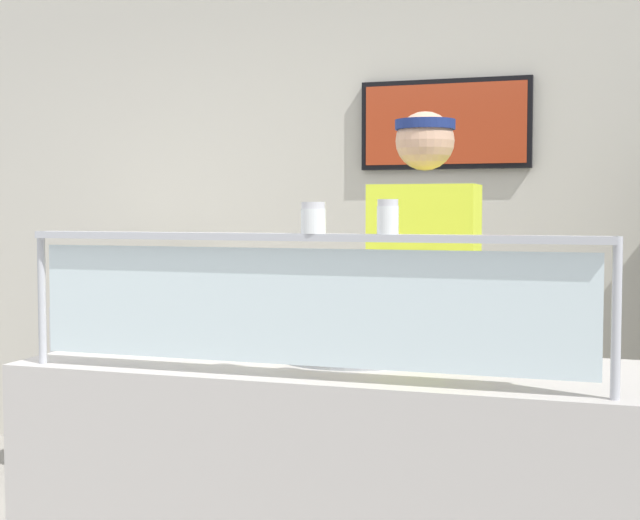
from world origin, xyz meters
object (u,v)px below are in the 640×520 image
Objects in this scene: pizza_tray at (352,353)px; parmesan_shaker at (313,220)px; worker_figure at (425,322)px; pizza_box_stack at (136,279)px; pizza_server at (339,346)px; pepper_flake_shaker at (388,219)px.

pizza_tray is 0.56m from parmesan_shaker.
parmesan_shaker is at bearing -89.51° from pizza_tray.
worker_figure is (0.13, 0.51, 0.04)m from pizza_tray.
worker_figure reaches higher than pizza_box_stack.
parmesan_shaker is 0.97m from worker_figure.
pizza_server reaches higher than pizza_tray.
pepper_flake_shaker is at bearing -0.00° from parmesan_shaker.
pepper_flake_shaker reaches higher than parmesan_shaker.
worker_figure is at bearing 75.22° from pizza_server.
worker_figure is (-0.08, 0.89, -0.38)m from pepper_flake_shaker.
worker_figure is (0.12, 0.89, -0.38)m from parmesan_shaker.
pepper_flake_shaker is 0.05× the size of worker_figure.
pizza_server is at bearing -149.76° from pizza_tray.
pepper_flake_shaker is (0.20, -0.00, 0.00)m from parmesan_shaker.
worker_figure is at bearing -29.85° from pizza_box_stack.
pizza_server is 2.21m from pizza_box_stack.
pizza_box_stack is at bearing 138.08° from pizza_server.
pizza_box_stack reaches higher than pizza_server.
parmesan_shaker is (0.04, -0.36, 0.39)m from pizza_server.
pepper_flake_shaker is at bearing -61.21° from pizza_tray.
pepper_flake_shaker is (0.24, -0.36, 0.40)m from pizza_server.
pizza_box_stack is (-1.63, 1.52, 0.08)m from pizza_tray.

